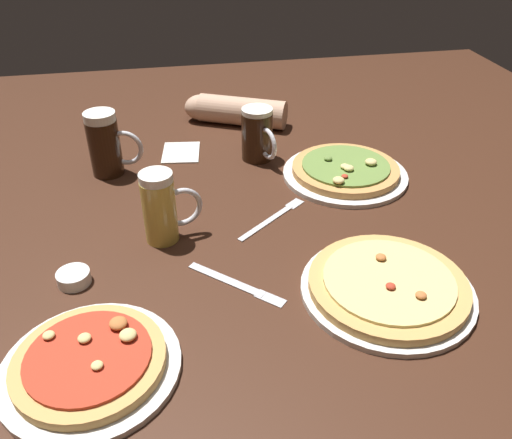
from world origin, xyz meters
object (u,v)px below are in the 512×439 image
object	(u,v)px
beer_mug_pale	(162,207)
diner_arm	(232,110)
beer_mug_dark	(106,144)
napkin_folded	(181,152)
pizza_plate_far	(345,171)
beer_mug_amber	(258,135)
fork_left	(273,217)
pizza_plate_side	(90,363)
pizza_plate_near	(388,286)
ramekin_sauce	(74,278)
knife_right	(236,283)

from	to	relation	value
beer_mug_pale	diner_arm	size ratio (longest dim) A/B	0.51
beer_mug_dark	napkin_folded	world-z (taller)	beer_mug_dark
beer_mug_dark	pizza_plate_far	bearing A→B (deg)	-12.60
beer_mug_amber	fork_left	bearing A→B (deg)	-94.22
napkin_folded	fork_left	bearing A→B (deg)	-63.88
pizza_plate_far	beer_mug_amber	distance (m)	0.26
beer_mug_amber	napkin_folded	distance (m)	0.23
pizza_plate_far	diner_arm	world-z (taller)	diner_arm
beer_mug_pale	diner_arm	distance (m)	0.64
pizza_plate_side	beer_mug_pale	size ratio (longest dim) A/B	1.79
pizza_plate_side	beer_mug_amber	world-z (taller)	beer_mug_amber
pizza_plate_near	beer_mug_amber	xyz separation A→B (m)	(-0.13, 0.59, 0.06)
beer_mug_amber	beer_mug_pale	distance (m)	0.43
diner_arm	fork_left	bearing A→B (deg)	-89.00
diner_arm	napkin_folded	bearing A→B (deg)	-134.28
beer_mug_amber	napkin_folded	xyz separation A→B (m)	(-0.21, 0.07, -0.07)
ramekin_sauce	beer_mug_pale	bearing A→B (deg)	33.11
beer_mug_amber	diner_arm	distance (m)	0.26
pizza_plate_far	ramekin_sauce	distance (m)	0.73
ramekin_sauce	diner_arm	distance (m)	0.82
pizza_plate_near	knife_right	world-z (taller)	pizza_plate_near
pizza_plate_side	diner_arm	bearing A→B (deg)	68.26
pizza_plate_side	napkin_folded	size ratio (longest dim) A/B	2.24
beer_mug_dark	diner_arm	bearing A→B (deg)	35.65
diner_arm	beer_mug_amber	bearing A→B (deg)	-82.80
napkin_folded	diner_arm	bearing A→B (deg)	45.72
pizza_plate_far	knife_right	bearing A→B (deg)	-132.98
pizza_plate_side	beer_mug_dark	xyz separation A→B (m)	(0.01, 0.67, 0.07)
napkin_folded	knife_right	distance (m)	0.60
pizza_plate_near	pizza_plate_side	world-z (taller)	pizza_plate_side
pizza_plate_near	napkin_folded	xyz separation A→B (m)	(-0.34, 0.67, -0.01)
pizza_plate_side	beer_mug_dark	world-z (taller)	beer_mug_dark
beer_mug_pale	pizza_plate_far	bearing A→B (deg)	21.82
beer_mug_dark	beer_mug_amber	size ratio (longest dim) A/B	1.17
pizza_plate_near	pizza_plate_side	xyz separation A→B (m)	(-0.54, -0.09, -0.00)
ramekin_sauce	pizza_plate_far	bearing A→B (deg)	25.16
pizza_plate_near	ramekin_sauce	size ratio (longest dim) A/B	5.10
knife_right	beer_mug_dark	bearing A→B (deg)	116.73
pizza_plate_far	beer_mug_amber	bearing A→B (deg)	144.92
napkin_folded	diner_arm	xyz separation A→B (m)	(0.18, 0.18, 0.04)
pizza_plate_near	fork_left	world-z (taller)	pizza_plate_near
pizza_plate_near	beer_mug_pale	xyz separation A→B (m)	(-0.41, 0.26, 0.06)
knife_right	diner_arm	size ratio (longest dim) A/B	0.55
pizza_plate_side	fork_left	size ratio (longest dim) A/B	1.57
pizza_plate_side	ramekin_sauce	xyz separation A→B (m)	(-0.05, 0.23, -0.00)
pizza_plate_near	pizza_plate_side	distance (m)	0.55
beer_mug_amber	napkin_folded	bearing A→B (deg)	160.28
pizza_plate_side	ramekin_sauce	size ratio (longest dim) A/B	4.50
beer_mug_pale	knife_right	world-z (taller)	beer_mug_pale
beer_mug_pale	fork_left	xyz separation A→B (m)	(0.25, 0.03, -0.08)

